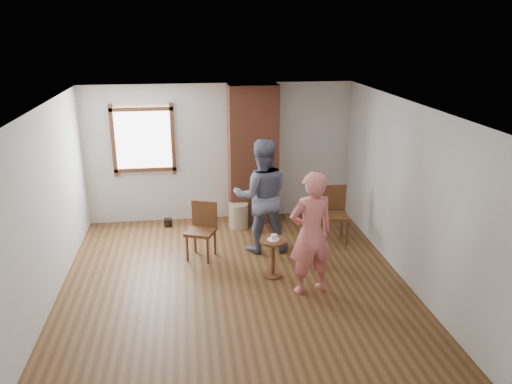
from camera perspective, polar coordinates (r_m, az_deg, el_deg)
ground at (r=7.40m, az=-2.38°, el=-10.60°), size 5.50×5.50×0.00m
room_shell at (r=7.28m, az=-3.49°, el=4.26°), size 5.04×5.52×2.62m
brick_chimney at (r=9.30m, az=-0.33°, el=4.25°), size 0.90×0.50×2.60m
stoneware_crock at (r=9.29m, az=-2.00°, el=-2.70°), size 0.47×0.47×0.46m
dark_pot at (r=9.52m, az=-10.02°, el=-3.46°), size 0.20×0.20×0.15m
dining_chair_left at (r=8.10m, az=-6.16°, el=-3.98°), size 0.56×0.56×0.91m
dining_chair_right at (r=8.73m, az=8.87°, el=-2.15°), size 0.49×0.49×0.98m
side_table at (r=7.47m, az=1.96°, el=-6.84°), size 0.40×0.40×0.60m
cake_plate at (r=7.38m, az=1.98°, el=-5.43°), size 0.18×0.18×0.01m
cake_slice at (r=7.37m, az=2.06°, el=-5.18°), size 0.08×0.07×0.06m
man at (r=8.13m, az=0.65°, el=-0.46°), size 0.96×0.77×1.90m
person_pink at (r=6.90m, az=6.29°, el=-4.76°), size 0.72×0.55×1.78m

